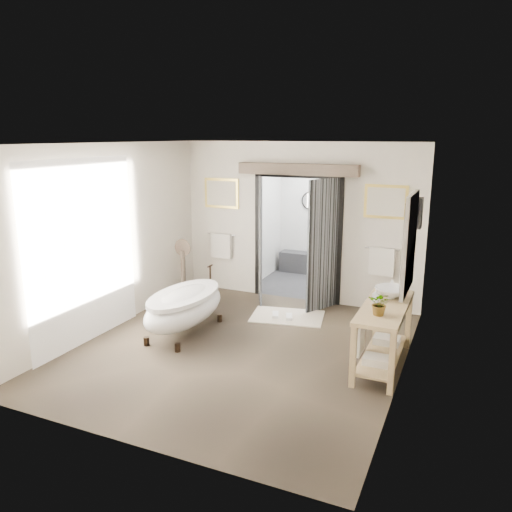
# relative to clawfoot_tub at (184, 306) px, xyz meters

# --- Properties ---
(ground_plane) EXTENTS (5.00, 5.00, 0.00)m
(ground_plane) POSITION_rel_clawfoot_tub_xyz_m (1.03, -0.21, -0.43)
(ground_plane) COLOR brown
(room_shell) EXTENTS (4.52, 5.02, 2.91)m
(room_shell) POSITION_rel_clawfoot_tub_xyz_m (1.00, -0.33, 1.42)
(room_shell) COLOR beige
(room_shell) RESTS_ON ground_plane
(shower_room) EXTENTS (2.22, 2.01, 2.51)m
(shower_room) POSITION_rel_clawfoot_tub_xyz_m (1.03, 3.79, 0.47)
(shower_room) COLOR #2C2C2D
(shower_room) RESTS_ON ground_plane
(back_wall_dressing) EXTENTS (3.82, 0.77, 2.52)m
(back_wall_dressing) POSITION_rel_clawfoot_tub_xyz_m (1.03, 2.11, 1.13)
(back_wall_dressing) COLOR black
(back_wall_dressing) RESTS_ON ground_plane
(clawfoot_tub) EXTENTS (0.81, 1.82, 0.89)m
(clawfoot_tub) POSITION_rel_clawfoot_tub_xyz_m (0.00, 0.00, 0.00)
(clawfoot_tub) COLOR black
(clawfoot_tub) RESTS_ON ground_plane
(vanity) EXTENTS (0.57, 1.60, 0.85)m
(vanity) POSITION_rel_clawfoot_tub_xyz_m (2.99, 0.08, 0.07)
(vanity) COLOR tan
(vanity) RESTS_ON ground_plane
(pedestal_mirror) EXTENTS (0.34, 0.22, 1.14)m
(pedestal_mirror) POSITION_rel_clawfoot_tub_xyz_m (-0.95, 1.50, 0.05)
(pedestal_mirror) COLOR brown
(pedestal_mirror) RESTS_ON ground_plane
(rug) EXTENTS (1.33, 1.02, 0.01)m
(rug) POSITION_rel_clawfoot_tub_xyz_m (1.22, 1.31, -0.43)
(rug) COLOR silver
(rug) RESTS_ON ground_plane
(slippers) EXTENTS (0.44, 0.29, 0.05)m
(slippers) POSITION_rel_clawfoot_tub_xyz_m (1.16, 1.21, -0.39)
(slippers) COLOR white
(slippers) RESTS_ON rug
(basin) EXTENTS (0.58, 0.58, 0.16)m
(basin) POSITION_rel_clawfoot_tub_xyz_m (3.04, 0.40, 0.49)
(basin) COLOR white
(basin) RESTS_ON vanity
(plant) EXTENTS (0.29, 0.25, 0.30)m
(plant) POSITION_rel_clawfoot_tub_xyz_m (3.01, -0.31, 0.57)
(plant) COLOR gray
(plant) RESTS_ON vanity
(soap_bottle_a) EXTENTS (0.10, 0.10, 0.18)m
(soap_bottle_a) POSITION_rel_clawfoot_tub_xyz_m (2.87, 0.18, 0.51)
(soap_bottle_a) COLOR gray
(soap_bottle_a) RESTS_ON vanity
(soap_bottle_b) EXTENTS (0.17, 0.17, 0.19)m
(soap_bottle_b) POSITION_rel_clawfoot_tub_xyz_m (3.00, 0.66, 0.51)
(soap_bottle_b) COLOR gray
(soap_bottle_b) RESTS_ON vanity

